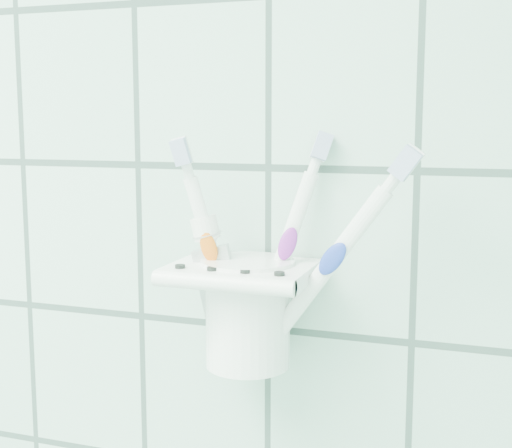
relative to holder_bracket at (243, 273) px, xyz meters
The scene contains 6 objects.
holder_bracket is the anchor object (origin of this frame).
cup 0.03m from the holder_bracket, 48.80° to the left, with size 0.08×0.08×0.09m.
toothbrush_pink 0.03m from the holder_bracket, 122.01° to the left, with size 0.05×0.04×0.20m.
toothbrush_blue 0.03m from the holder_bracket, 49.37° to the right, with size 0.06×0.06×0.21m.
toothbrush_orange 0.04m from the holder_bracket, ahead, with size 0.12×0.02×0.21m.
toothpaste_tube 0.01m from the holder_bracket, 162.87° to the left, with size 0.05×0.03×0.13m.
Camera 1 is at (0.86, 0.59, 1.44)m, focal length 50.00 mm.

